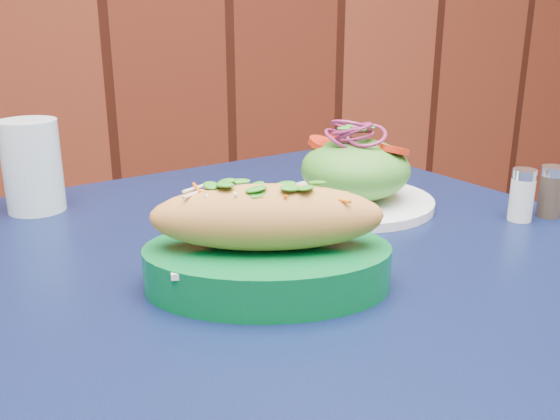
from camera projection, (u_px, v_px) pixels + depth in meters
name	position (u px, v px, depth m)	size (l,w,h in m)	color
cafe_table	(283.00, 323.00, 0.72)	(0.98, 0.98, 0.75)	black
banh_mi_basket	(267.00, 244.00, 0.60)	(0.28, 0.22, 0.11)	#056128
salad_plate	(355.00, 175.00, 0.84)	(0.22, 0.22, 0.12)	white
water_glass	(32.00, 166.00, 0.82)	(0.07, 0.07, 0.12)	silver
salt_shaker	(522.00, 195.00, 0.79)	(0.03, 0.03, 0.07)	white
pepper_shaker	(551.00, 192.00, 0.80)	(0.03, 0.03, 0.07)	#3F3326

